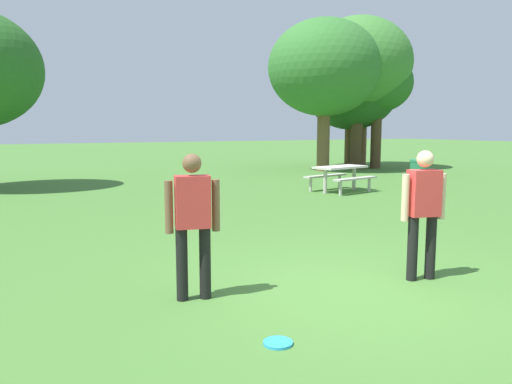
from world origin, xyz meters
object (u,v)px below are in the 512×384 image
at_px(person_thrower, 423,206).
at_px(picnic_table_near, 340,173).
at_px(frisbee, 278,343).
at_px(tree_slender_mid, 351,90).
at_px(trash_can_beside_table, 419,175).
at_px(tree_broad_center, 324,68).
at_px(tree_back_left, 378,84).
at_px(person_catcher, 193,217).
at_px(tree_far_right, 358,63).
at_px(tree_back_right, 363,85).

bearing_deg(person_thrower, picnic_table_near, 59.41).
xyz_separation_m(frisbee, picnic_table_near, (7.07, 8.42, 0.55)).
bearing_deg(tree_slender_mid, trash_can_beside_table, -115.34).
bearing_deg(trash_can_beside_table, frisbee, -141.37).
bearing_deg(tree_broad_center, picnic_table_near, -121.32).
xyz_separation_m(frisbee, tree_broad_center, (10.87, 14.66, 4.46)).
relative_size(frisbee, tree_back_left, 0.05).
xyz_separation_m(picnic_table_near, tree_slender_mid, (6.23, 7.42, 3.12)).
bearing_deg(frisbee, person_catcher, 99.08).
height_order(picnic_table_near, tree_broad_center, tree_broad_center).
bearing_deg(trash_can_beside_table, tree_broad_center, 77.94).
bearing_deg(tree_broad_center, tree_back_left, -0.42).
relative_size(person_catcher, tree_far_right, 0.24).
bearing_deg(tree_back_left, tree_broad_center, 179.58).
distance_m(person_catcher, tree_far_right, 19.29).
bearing_deg(tree_slender_mid, tree_back_right, 27.50).
bearing_deg(tree_back_right, tree_far_right, -135.91).
xyz_separation_m(picnic_table_near, tree_far_right, (5.91, 6.55, 4.27)).
distance_m(tree_broad_center, tree_slender_mid, 2.81).
bearing_deg(tree_slender_mid, picnic_table_near, -130.01).
height_order(person_catcher, picnic_table_near, person_catcher).
bearing_deg(person_thrower, tree_broad_center, 59.08).
xyz_separation_m(person_thrower, frisbee, (-2.59, -0.83, -0.93)).
distance_m(person_thrower, tree_back_left, 18.08).
height_order(person_thrower, tree_back_right, tree_back_right).
bearing_deg(tree_broad_center, tree_far_right, 8.32).
distance_m(person_catcher, tree_back_left, 19.52).
bearing_deg(frisbee, trash_can_beside_table, 38.63).
distance_m(tree_back_left, tree_back_right, 1.97).
bearing_deg(trash_can_beside_table, tree_far_right, 64.09).
bearing_deg(tree_broad_center, trash_can_beside_table, -102.06).
distance_m(picnic_table_near, tree_back_left, 9.80).
relative_size(person_thrower, tree_slender_mid, 0.29).
distance_m(frisbee, trash_can_beside_table, 11.96).
bearing_deg(trash_can_beside_table, tree_slender_mid, 64.66).
bearing_deg(trash_can_beside_table, tree_back_right, 60.00).
height_order(picnic_table_near, trash_can_beside_table, trash_can_beside_table).
distance_m(tree_slender_mid, tree_back_right, 1.44).
relative_size(person_catcher, frisbee, 6.18).
height_order(trash_can_beside_table, tree_broad_center, tree_broad_center).
relative_size(frisbee, tree_broad_center, 0.04).
relative_size(trash_can_beside_table, tree_back_left, 0.18).
relative_size(person_catcher, trash_can_beside_table, 1.71).
height_order(person_catcher, trash_can_beside_table, person_catcher).
xyz_separation_m(person_thrower, tree_far_right, (10.40, 14.14, 3.89)).
bearing_deg(tree_back_left, frisbee, -133.45).
relative_size(person_thrower, picnic_table_near, 0.83).
bearing_deg(frisbee, tree_slender_mid, 49.98).
height_order(person_catcher, tree_slender_mid, tree_slender_mid).
relative_size(frisbee, tree_slender_mid, 0.05).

